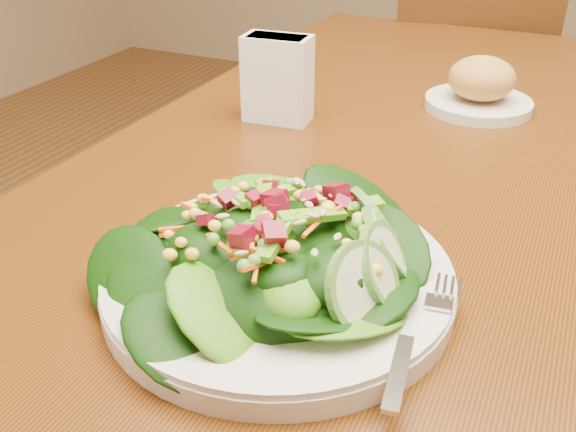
# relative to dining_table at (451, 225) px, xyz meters

# --- Properties ---
(dining_table) EXTENTS (0.90, 1.40, 0.75)m
(dining_table) POSITION_rel_dining_table_xyz_m (0.00, 0.00, 0.00)
(dining_table) COLOR #572E0A
(dining_table) RESTS_ON ground_plane
(chair_far) EXTENTS (0.45, 0.45, 0.81)m
(chair_far) POSITION_rel_dining_table_xyz_m (-0.14, 0.84, -0.22)
(chair_far) COLOR #3D250A
(chair_far) RESTS_ON ground_plane
(salad_plate) EXTENTS (0.31, 0.31, 0.09)m
(salad_plate) POSITION_rel_dining_table_xyz_m (-0.08, -0.36, 0.13)
(salad_plate) COLOR silver
(salad_plate) RESTS_ON dining_table
(bread_plate) EXTENTS (0.16, 0.16, 0.08)m
(bread_plate) POSITION_rel_dining_table_xyz_m (-0.01, 0.18, 0.13)
(bread_plate) COLOR silver
(bread_plate) RESTS_ON dining_table
(napkin_holder) EXTENTS (0.10, 0.06, 0.12)m
(napkin_holder) POSITION_rel_dining_table_xyz_m (-0.27, 0.02, 0.17)
(napkin_holder) COLOR white
(napkin_holder) RESTS_ON dining_table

